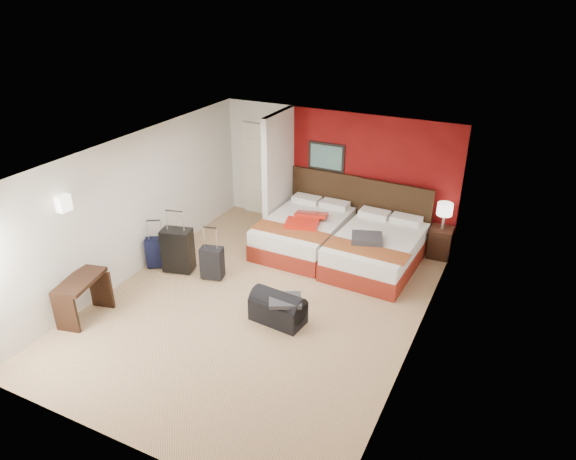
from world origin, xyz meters
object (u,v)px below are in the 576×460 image
Objects in this scene: suitcase_charcoal at (212,264)px; duffel_bag at (278,309)px; bed_left at (304,233)px; desk at (84,299)px; table_lamp at (444,216)px; red_suitcase_open at (307,220)px; suitcase_navy at (157,254)px; bed_right at (376,251)px; nightstand at (440,242)px; suitcase_black at (178,251)px.

suitcase_charcoal is 0.69× the size of duffel_bag.
desk is at bearing -118.15° from bed_left.
table_lamp is 6.41m from desk.
table_lamp is (2.38, 0.91, 0.18)m from red_suitcase_open.
desk is (-4.54, -4.50, -0.48)m from table_lamp.
suitcase_navy is (-4.58, -2.69, -0.57)m from table_lamp.
duffel_bag is 3.01m from desk.
desk is at bearing -132.05° from bed_right.
duffel_bag is 0.96× the size of desk.
suitcase_navy is 0.63× the size of desk.
table_lamp is at bearing 66.84° from duffel_bag.
suitcase_charcoal is at bearing -142.97° from table_lamp.
duffel_bag is at bearing -42.38° from suitcase_navy.
nightstand is 1.09× the size of suitcase_navy.
suitcase_black is 0.46m from suitcase_navy.
bed_left is 2.52m from duffel_bag.
desk is at bearing -120.12° from suitcase_navy.
table_lamp is 0.64× the size of suitcase_black.
table_lamp is 4.93m from suitcase_black.
suitcase_black is (-4.14, -2.64, -0.44)m from table_lamp.
nightstand is (2.38, 0.91, -0.37)m from red_suitcase_open.
nightstand is 6.39m from desk.
table_lamp is 0.61× the size of duffel_bag.
suitcase_navy is (-0.44, -0.05, -0.13)m from suitcase_black.
bed_left is at bearing 121.18° from red_suitcase_open.
duffel_bag is at bearing -106.91° from bed_right.
duffel_bag is at bearing -90.11° from red_suitcase_open.
suitcase_black is at bearing -25.01° from suitcase_navy.
bed_right is at bearing -13.69° from red_suitcase_open.
desk is (-0.41, -1.85, -0.04)m from suitcase_black.
table_lamp reaches higher than suitcase_charcoal.
desk is at bearing -137.88° from nightstand.
red_suitcase_open is 1.02× the size of duffel_bag.
bed_left reaches higher than nightstand.
bed_right is 2.46× the size of duffel_bag.
nightstand is 1.03× the size of suitcase_charcoal.
suitcase_navy is (-1.14, -0.10, -0.02)m from suitcase_charcoal.
desk is (-2.06, -3.69, 0.05)m from bed_left.
suitcase_black is at bearing -149.16° from red_suitcase_open.
duffel_bag is at bearing -28.40° from suitcase_black.
bed_left is 2.36× the size of desk.
nightstand is 1.15× the size of table_lamp.
bed_left is 1.50m from bed_right.
table_lamp is 0.89× the size of suitcase_charcoal.
table_lamp reaches higher than suitcase_navy.
red_suitcase_open is 1.07× the size of suitcase_black.
suitcase_black reaches higher than suitcase_charcoal.
bed_right is (1.50, -0.10, 0.00)m from bed_left.
bed_right is 3.49× the size of nightstand.
table_lamp reaches higher than red_suitcase_open.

